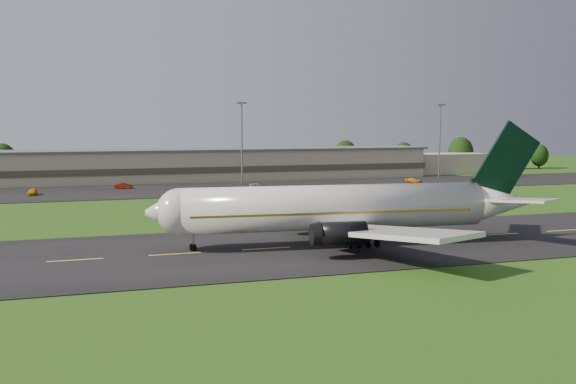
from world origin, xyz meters
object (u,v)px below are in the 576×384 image
object	(u,v)px
service_vehicle_b	(123,186)
service_vehicle_c	(254,187)
airliner	(341,208)
light_mast_centre	(242,133)
service_vehicle_d	(413,180)
terminal	(233,165)
light_mast_east	(440,132)
service_vehicle_a	(33,192)

from	to	relation	value
service_vehicle_b	service_vehicle_c	bearing A→B (deg)	-100.43
service_vehicle_c	airliner	bearing A→B (deg)	-78.75
service_vehicle_b	service_vehicle_c	world-z (taller)	service_vehicle_c
light_mast_centre	service_vehicle_d	distance (m)	45.09
airliner	service_vehicle_d	size ratio (longest dim) A/B	12.49
airliner	service_vehicle_b	world-z (taller)	airliner
terminal	service_vehicle_b	bearing A→B (deg)	-148.96
light_mast_east	service_vehicle_d	size ratio (longest dim) A/B	4.96
terminal	light_mast_centre	bearing A→B (deg)	-94.95
airliner	service_vehicle_b	bearing A→B (deg)	111.15
service_vehicle_a	light_mast_centre	bearing A→B (deg)	15.85
terminal	service_vehicle_d	bearing A→B (deg)	-30.98
terminal	service_vehicle_b	distance (m)	35.12
terminal	light_mast_centre	world-z (taller)	light_mast_centre
service_vehicle_a	service_vehicle_c	distance (m)	47.33
service_vehicle_b	service_vehicle_d	bearing A→B (deg)	-82.55
light_mast_centre	service_vehicle_d	xyz separation A→B (m)	(42.60, -8.55, -12.04)
airliner	service_vehicle_c	size ratio (longest dim) A/B	9.85
light_mast_east	service_vehicle_b	distance (m)	84.43
service_vehicle_a	service_vehicle_b	size ratio (longest dim) A/B	0.97
light_mast_centre	light_mast_east	world-z (taller)	same
service_vehicle_b	service_vehicle_d	size ratio (longest dim) A/B	1.03
light_mast_east	service_vehicle_c	size ratio (longest dim) A/B	3.91
service_vehicle_b	terminal	bearing A→B (deg)	-46.13
service_vehicle_a	service_vehicle_c	world-z (taller)	service_vehicle_c
light_mast_centre	service_vehicle_d	size ratio (longest dim) A/B	4.96
airliner	service_vehicle_a	xyz separation A→B (m)	(-41.24, 70.76, -3.87)
terminal	light_mast_east	world-z (taller)	light_mast_east
terminal	service_vehicle_a	bearing A→B (deg)	-152.50
airliner	terminal	world-z (taller)	airliner
airliner	service_vehicle_b	size ratio (longest dim) A/B	12.18
service_vehicle_b	service_vehicle_d	xyz separation A→B (m)	(71.16, -6.70, -0.10)
terminal	service_vehicle_b	size ratio (longest dim) A/B	34.44
terminal	light_mast_centre	xyz separation A→B (m)	(-1.40, -16.18, 8.75)
light_mast_centre	service_vehicle_c	xyz separation A→B (m)	(-0.48, -13.92, -11.91)
service_vehicle_c	service_vehicle_d	size ratio (longest dim) A/B	1.27
terminal	service_vehicle_b	world-z (taller)	terminal
service_vehicle_d	service_vehicle_b	bearing A→B (deg)	131.48
service_vehicle_a	service_vehicle_c	size ratio (longest dim) A/B	0.78
service_vehicle_a	terminal	bearing A→B (deg)	32.27
service_vehicle_d	terminal	bearing A→B (deg)	105.88
light_mast_east	light_mast_centre	bearing A→B (deg)	180.00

